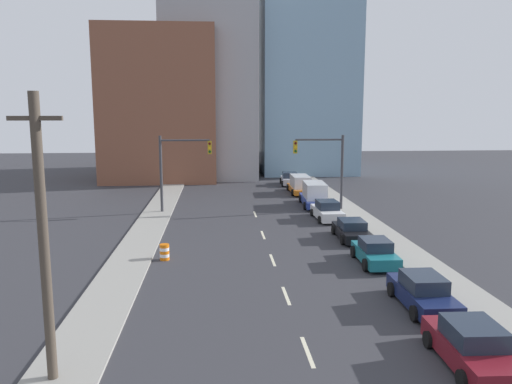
# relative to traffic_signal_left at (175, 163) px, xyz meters

# --- Properties ---
(sidewalk_left) EXTENTS (2.53, 88.08, 0.13)m
(sidewalk_left) POSITION_rel_traffic_signal_left_xyz_m (-1.60, 9.31, -4.24)
(sidewalk_left) COLOR gray
(sidewalk_left) RESTS_ON ground
(sidewalk_right) EXTENTS (2.53, 88.08, 0.13)m
(sidewalk_right) POSITION_rel_traffic_signal_left_xyz_m (15.12, 9.31, -4.24)
(sidewalk_right) COLOR gray
(sidewalk_right) RESTS_ON ground
(lane_stripe_at_9m) EXTENTS (0.16, 2.40, 0.01)m
(lane_stripe_at_9m) POSITION_rel_traffic_signal_left_xyz_m (6.76, -26.02, -4.30)
(lane_stripe_at_9m) COLOR beige
(lane_stripe_at_9m) RESTS_ON ground
(lane_stripe_at_14m) EXTENTS (0.16, 2.40, 0.01)m
(lane_stripe_at_14m) POSITION_rel_traffic_signal_left_xyz_m (6.76, -20.39, -4.30)
(lane_stripe_at_14m) COLOR beige
(lane_stripe_at_14m) RESTS_ON ground
(lane_stripe_at_20m) EXTENTS (0.16, 2.40, 0.01)m
(lane_stripe_at_20m) POSITION_rel_traffic_signal_left_xyz_m (6.76, -14.62, -4.30)
(lane_stripe_at_20m) COLOR beige
(lane_stripe_at_20m) RESTS_ON ground
(lane_stripe_at_26m) EXTENTS (0.16, 2.40, 0.01)m
(lane_stripe_at_26m) POSITION_rel_traffic_signal_left_xyz_m (6.76, -8.54, -4.30)
(lane_stripe_at_26m) COLOR beige
(lane_stripe_at_26m) RESTS_ON ground
(lane_stripe_at_33m) EXTENTS (0.16, 2.40, 0.01)m
(lane_stripe_at_33m) POSITION_rel_traffic_signal_left_xyz_m (6.76, -1.31, -4.30)
(lane_stripe_at_33m) COLOR beige
(lane_stripe_at_33m) RESTS_ON ground
(building_brick_left) EXTENTS (14.00, 16.00, 18.76)m
(building_brick_left) POSITION_rel_traffic_signal_left_xyz_m (-3.50, 24.31, 5.08)
(building_brick_left) COLOR brown
(building_brick_left) RESTS_ON ground
(building_office_center) EXTENTS (12.00, 20.00, 30.93)m
(building_office_center) POSITION_rel_traffic_signal_left_xyz_m (2.76, 28.31, 11.16)
(building_office_center) COLOR #99999E
(building_office_center) RESTS_ON ground
(building_glass_right) EXTENTS (13.00, 20.00, 27.22)m
(building_glass_right) POSITION_rel_traffic_signal_left_xyz_m (16.36, 32.31, 9.31)
(building_glass_right) COLOR #7A9EB7
(building_glass_right) RESTS_ON ground
(traffic_signal_left) EXTENTS (4.47, 0.35, 6.65)m
(traffic_signal_left) POSITION_rel_traffic_signal_left_xyz_m (0.00, 0.00, 0.00)
(traffic_signal_left) COLOR #38383D
(traffic_signal_left) RESTS_ON ground
(traffic_signal_right) EXTENTS (4.47, 0.35, 6.65)m
(traffic_signal_right) POSITION_rel_traffic_signal_left_xyz_m (13.32, 0.00, 0.00)
(traffic_signal_right) COLOR #38383D
(traffic_signal_right) RESTS_ON ground
(utility_pole_left_near) EXTENTS (1.60, 0.32, 9.27)m
(utility_pole_left_near) POSITION_rel_traffic_signal_left_xyz_m (-1.85, -27.36, 0.46)
(utility_pole_left_near) COLOR #473D33
(utility_pole_left_near) RESTS_ON ground
(traffic_barrel) EXTENTS (0.56, 0.56, 0.95)m
(traffic_barrel) POSITION_rel_traffic_signal_left_xyz_m (0.41, -14.07, -3.83)
(traffic_barrel) COLOR orange
(traffic_barrel) RESTS_ON ground
(sedan_maroon) EXTENTS (2.29, 4.57, 1.55)m
(sedan_maroon) POSITION_rel_traffic_signal_left_xyz_m (12.21, -27.48, -3.60)
(sedan_maroon) COLOR maroon
(sedan_maroon) RESTS_ON ground
(sedan_navy) EXTENTS (2.12, 4.64, 1.51)m
(sedan_navy) POSITION_rel_traffic_signal_left_xyz_m (12.64, -22.29, -3.61)
(sedan_navy) COLOR #141E47
(sedan_navy) RESTS_ON ground
(sedan_teal) EXTENTS (2.13, 4.30, 1.45)m
(sedan_teal) POSITION_rel_traffic_signal_left_xyz_m (12.55, -15.78, -3.63)
(sedan_teal) COLOR #196B75
(sedan_teal) RESTS_ON ground
(sedan_black) EXTENTS (2.21, 4.57, 1.35)m
(sedan_black) POSITION_rel_traffic_signal_left_xyz_m (12.72, -10.19, -3.68)
(sedan_black) COLOR black
(sedan_black) RESTS_ON ground
(sedan_white) EXTENTS (2.18, 4.60, 1.54)m
(sedan_white) POSITION_rel_traffic_signal_left_xyz_m (12.43, -3.80, -3.61)
(sedan_white) COLOR silver
(sedan_white) RESTS_ON ground
(box_truck_blue) EXTENTS (2.60, 6.05, 2.22)m
(box_truck_blue) POSITION_rel_traffic_signal_left_xyz_m (12.51, 1.97, -3.25)
(box_truck_blue) COLOR navy
(box_truck_blue) RESTS_ON ground
(box_truck_orange) EXTENTS (2.33, 5.86, 1.94)m
(box_truck_orange) POSITION_rel_traffic_signal_left_xyz_m (12.41, 9.33, -3.37)
(box_truck_orange) COLOR orange
(box_truck_orange) RESTS_ON ground
(sedan_silver) EXTENTS (2.31, 4.33, 1.52)m
(sedan_silver) POSITION_rel_traffic_signal_left_xyz_m (12.21, 15.55, -3.61)
(sedan_silver) COLOR #B2B2BC
(sedan_silver) RESTS_ON ground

